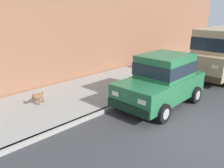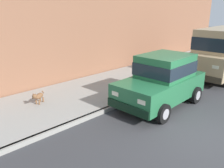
{
  "view_description": "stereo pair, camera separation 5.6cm",
  "coord_description": "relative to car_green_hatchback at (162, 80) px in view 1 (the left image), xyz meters",
  "views": [
    {
      "loc": [
        2.32,
        -6.18,
        3.49
      ],
      "look_at": [
        -3.43,
        -0.4,
        0.85
      ],
      "focal_mm": 37.87,
      "sensor_mm": 36.0,
      "label": 1
    },
    {
      "loc": [
        2.36,
        -6.14,
        3.49
      ],
      "look_at": [
        -3.43,
        -0.4,
        0.85
      ],
      "focal_mm": 37.87,
      "sensor_mm": 36.0,
      "label": 2
    }
  ],
  "objects": [
    {
      "name": "car_tan_van",
      "position": [
        0.01,
        5.42,
        0.42
      ],
      "size": [
        2.25,
        4.96,
        2.52
      ],
      "color": "tan",
      "rests_on": "ground"
    },
    {
      "name": "car_green_hatchback",
      "position": [
        0.0,
        0.0,
        0.0
      ],
      "size": [
        2.03,
        3.84,
        1.88
      ],
      "color": "#23663D",
      "rests_on": "ground"
    },
    {
      "name": "building_facade",
      "position": [
        -4.87,
        4.05,
        1.32
      ],
      "size": [
        0.5,
        20.0,
        4.59
      ],
      "primitive_type": "cube",
      "color": "#8C5B42",
      "rests_on": "ground"
    },
    {
      "name": "sidewalk",
      "position": [
        -2.77,
        -0.99,
        -0.91
      ],
      "size": [
        3.6,
        64.0,
        0.14
      ],
      "primitive_type": "cube",
      "color": "#99968E",
      "rests_on": "ground"
    },
    {
      "name": "curb",
      "position": [
        -0.97,
        -0.99,
        -0.91
      ],
      "size": [
        0.16,
        64.0,
        0.14
      ],
      "primitive_type": "cube",
      "color": "gray",
      "rests_on": "ground"
    },
    {
      "name": "dog_brown",
      "position": [
        -2.98,
        -3.41,
        -0.55
      ],
      "size": [
        0.45,
        0.68,
        0.49
      ],
      "color": "brown",
      "rests_on": "sidewalk"
    },
    {
      "name": "ground_plane",
      "position": [
        2.23,
        -0.99,
        -0.98
      ],
      "size": [
        80.0,
        80.0,
        0.0
      ],
      "primitive_type": "plane",
      "color": "#38383A"
    }
  ]
}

